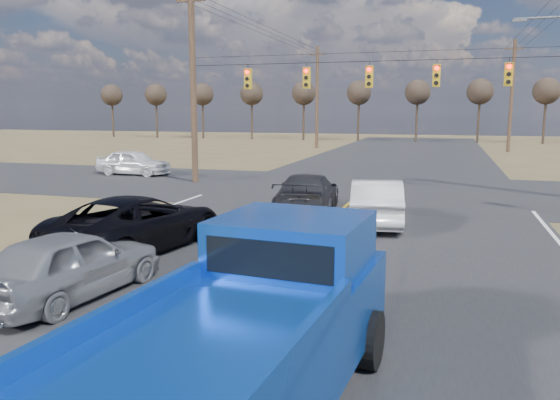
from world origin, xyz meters
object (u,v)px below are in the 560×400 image
(silver_suv, at_px, (70,264))
(black_suv, at_px, (138,223))
(cross_car_west, at_px, (134,162))
(dgrey_car_queue, at_px, (307,194))
(pickup_truck, at_px, (254,331))
(white_car_queue, at_px, (376,202))

(silver_suv, distance_m, black_suv, 3.91)
(silver_suv, bearing_deg, cross_car_west, -54.60)
(black_suv, bearing_deg, cross_car_west, -48.48)
(black_suv, xyz_separation_m, dgrey_car_queue, (3.14, 6.41, -0.01))
(pickup_truck, bearing_deg, cross_car_west, 129.31)
(cross_car_west, bearing_deg, white_car_queue, -120.33)
(black_suv, bearing_deg, pickup_truck, 139.71)
(white_car_queue, height_order, dgrey_car_queue, white_car_queue)
(dgrey_car_queue, relative_size, cross_car_west, 1.15)
(silver_suv, relative_size, cross_car_west, 0.95)
(silver_suv, xyz_separation_m, black_suv, (-0.79, 3.83, 0.04))
(silver_suv, relative_size, black_suv, 0.78)
(pickup_truck, relative_size, white_car_queue, 1.35)
(pickup_truck, height_order, black_suv, pickup_truck)
(silver_suv, distance_m, white_car_queue, 10.35)
(pickup_truck, distance_m, black_suv, 8.94)
(black_suv, distance_m, dgrey_car_queue, 7.14)
(silver_suv, height_order, dgrey_car_queue, dgrey_car_queue)
(pickup_truck, relative_size, dgrey_car_queue, 1.22)
(silver_suv, bearing_deg, pickup_truck, 155.98)
(white_car_queue, bearing_deg, dgrey_car_queue, -31.46)
(pickup_truck, bearing_deg, silver_suv, 153.57)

